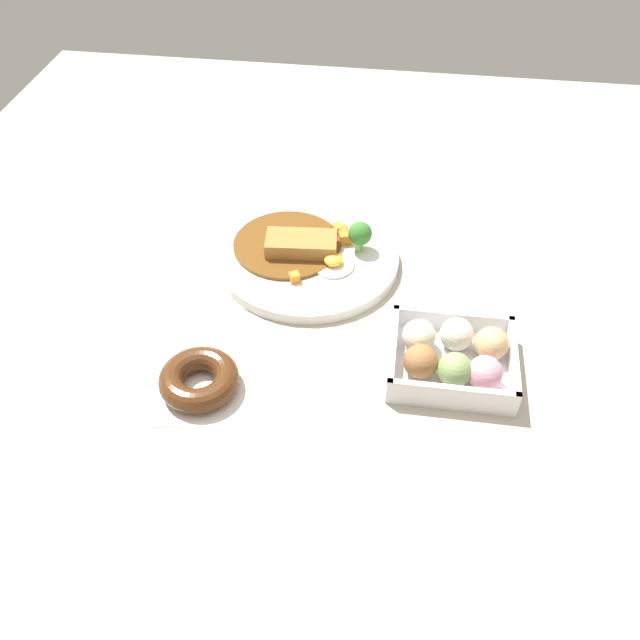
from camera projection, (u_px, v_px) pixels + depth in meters
The scene contains 4 objects.
ground_plane at pixel (344, 294), 1.02m from camera, with size 1.60×1.60×0.00m, color #B2A893.
curry_plate at pixel (308, 255), 1.07m from camera, with size 0.29×0.29×0.07m.
donut_box at pixel (453, 357), 0.89m from camera, with size 0.17×0.14×0.06m.
chocolate_ring_donut at pixel (199, 380), 0.87m from camera, with size 0.14×0.14×0.04m.
Camera 1 is at (-0.07, 0.75, 0.69)m, focal length 37.43 mm.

